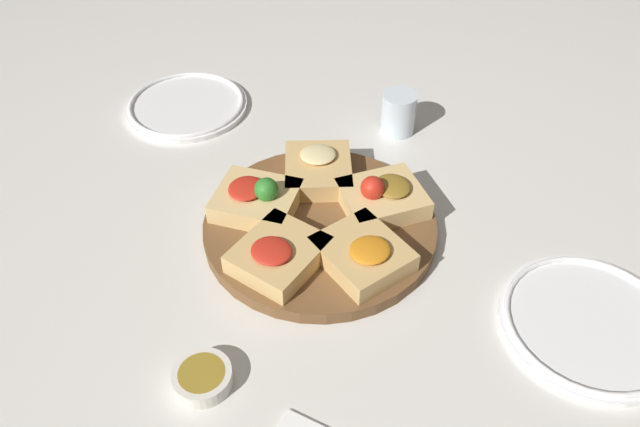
% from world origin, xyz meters
% --- Properties ---
extents(ground_plane, '(3.00, 3.00, 0.00)m').
position_xyz_m(ground_plane, '(0.00, 0.00, 0.00)').
color(ground_plane, silver).
extents(serving_board, '(0.36, 0.36, 0.02)m').
position_xyz_m(serving_board, '(0.00, 0.00, 0.01)').
color(serving_board, brown).
rests_on(serving_board, ground_plane).
extents(focaccia_slice_0, '(0.13, 0.14, 0.04)m').
position_xyz_m(focaccia_slice_0, '(-0.02, 0.10, 0.04)').
color(focaccia_slice_0, tan).
rests_on(focaccia_slice_0, serving_board).
extents(focaccia_slice_1, '(0.14, 0.12, 0.06)m').
position_xyz_m(focaccia_slice_1, '(-0.10, 0.01, 0.04)').
color(focaccia_slice_1, '#DBB775').
rests_on(focaccia_slice_1, serving_board).
extents(focaccia_slice_2, '(0.15, 0.16, 0.04)m').
position_xyz_m(focaccia_slice_2, '(-0.05, -0.09, 0.04)').
color(focaccia_slice_2, tan).
rests_on(focaccia_slice_2, serving_board).
extents(focaccia_slice_3, '(0.16, 0.16, 0.04)m').
position_xyz_m(focaccia_slice_3, '(0.07, -0.07, 0.04)').
color(focaccia_slice_3, tan).
rests_on(focaccia_slice_3, serving_board).
extents(focaccia_slice_4, '(0.16, 0.15, 0.06)m').
position_xyz_m(focaccia_slice_4, '(0.09, 0.05, 0.04)').
color(focaccia_slice_4, '#DBB775').
rests_on(focaccia_slice_4, serving_board).
extents(plate_left, '(0.23, 0.23, 0.02)m').
position_xyz_m(plate_left, '(-0.31, 0.29, 0.01)').
color(plate_left, white).
rests_on(plate_left, ground_plane).
extents(plate_right, '(0.24, 0.24, 0.02)m').
position_xyz_m(plate_right, '(0.38, -0.12, 0.01)').
color(plate_right, white).
rests_on(plate_right, ground_plane).
extents(water_glass, '(0.06, 0.06, 0.08)m').
position_xyz_m(water_glass, '(0.10, 0.28, 0.04)').
color(water_glass, silver).
rests_on(water_glass, ground_plane).
extents(dipping_bowl, '(0.07, 0.07, 0.02)m').
position_xyz_m(dipping_bowl, '(-0.10, -0.29, 0.01)').
color(dipping_bowl, silver).
rests_on(dipping_bowl, ground_plane).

